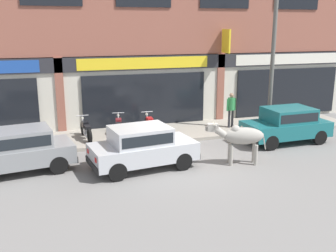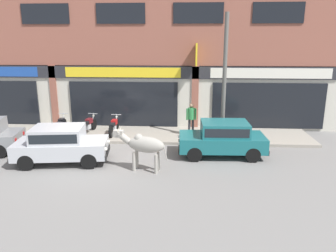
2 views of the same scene
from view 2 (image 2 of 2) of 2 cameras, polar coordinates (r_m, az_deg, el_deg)
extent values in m
plane|color=slate|center=(13.49, -11.70, -5.97)|extent=(90.00, 90.00, 0.00)
cube|color=gray|center=(16.83, -8.50, -1.39)|extent=(19.00, 2.89, 0.14)
cube|color=#8E5142|center=(17.95, -8.11, 20.36)|extent=(23.00, 0.55, 6.99)
cube|color=beige|center=(18.11, -7.56, 5.10)|extent=(23.00, 0.55, 3.40)
cube|color=#28282D|center=(17.63, -7.91, 9.25)|extent=(22.08, 0.08, 0.64)
cube|color=#8E5142|center=(18.96, -19.22, 4.83)|extent=(0.36, 0.12, 3.40)
cube|color=black|center=(17.86, -7.72, 3.81)|extent=(5.83, 0.10, 2.40)
cube|color=yellow|center=(17.60, -7.93, 9.24)|extent=(6.13, 0.05, 0.52)
cube|color=#8E5142|center=(17.48, 4.72, 4.83)|extent=(0.36, 0.12, 3.40)
cube|color=black|center=(18.00, 17.01, 3.38)|extent=(5.83, 0.10, 2.40)
cube|color=silver|center=(17.74, 17.44, 8.75)|extent=(6.13, 0.05, 0.52)
cube|color=black|center=(18.78, -20.61, 17.82)|extent=(2.50, 0.06, 1.00)
cube|color=black|center=(17.61, -8.26, 18.83)|extent=(2.50, 0.06, 1.00)
cube|color=black|center=(17.26, 5.30, 19.00)|extent=(2.50, 0.06, 1.00)
cube|color=black|center=(17.78, 18.68, 18.20)|extent=(2.50, 0.06, 1.00)
cube|color=yellow|center=(16.80, 4.97, 12.32)|extent=(0.08, 0.80, 1.10)
ellipsoid|color=#9E998E|center=(11.95, -3.86, -3.24)|extent=(1.48, 0.84, 0.60)
sphere|color=#9E998E|center=(11.98, -5.13, -2.08)|extent=(0.32, 0.32, 0.32)
cylinder|color=#9E998E|center=(12.20, -5.96, -6.18)|extent=(0.12, 0.12, 0.72)
cylinder|color=#9E998E|center=(12.45, -5.44, -5.74)|extent=(0.12, 0.12, 0.72)
cylinder|color=#9E998E|center=(11.90, -2.10, -6.67)|extent=(0.12, 0.12, 0.72)
cylinder|color=#9E998E|center=(12.15, -1.64, -6.20)|extent=(0.12, 0.12, 0.72)
cylinder|color=#9E998E|center=(12.22, -7.46, -2.19)|extent=(0.51, 0.35, 0.43)
cube|color=#9E998E|center=(12.28, -8.58, -1.31)|extent=(0.40, 0.30, 0.26)
cube|color=slate|center=(12.37, -9.33, -1.42)|extent=(0.17, 0.19, 0.14)
cone|color=beige|center=(12.13, -8.65, -0.64)|extent=(0.12, 0.08, 0.19)
cone|color=beige|center=(12.30, -8.24, -0.40)|extent=(0.12, 0.08, 0.19)
cube|color=#9E998E|center=(12.09, -8.59, -1.27)|extent=(0.07, 0.15, 0.10)
cube|color=#9E998E|center=(12.36, -7.94, -0.89)|extent=(0.07, 0.15, 0.10)
cylinder|color=#9E998E|center=(11.78, -0.48, -4.60)|extent=(0.17, 0.08, 0.60)
cylinder|color=black|center=(13.09, 4.65, -4.96)|extent=(0.61, 0.20, 0.60)
cylinder|color=black|center=(14.45, 4.38, -3.03)|extent=(0.61, 0.20, 0.60)
cylinder|color=black|center=(13.40, 14.55, -4.92)|extent=(0.61, 0.20, 0.60)
cylinder|color=black|center=(14.74, 13.36, -3.04)|extent=(0.61, 0.20, 0.60)
cube|color=#196066|center=(13.78, 9.32, -2.77)|extent=(3.55, 1.72, 0.60)
cube|color=#196066|center=(13.63, 9.84, -0.44)|extent=(1.95, 1.50, 0.56)
cube|color=black|center=(13.63, 9.84, -0.44)|extent=(1.80, 1.52, 0.35)
cube|color=black|center=(13.72, 2.09, -3.61)|extent=(0.17, 1.52, 0.20)
cube|color=black|center=(14.18, 16.24, -3.61)|extent=(0.17, 1.52, 0.20)
sphere|color=silver|center=(13.17, 1.98, -3.03)|extent=(0.14, 0.14, 0.14)
sphere|color=silver|center=(14.09, 1.97, -1.84)|extent=(0.14, 0.14, 0.14)
cube|color=red|center=(13.63, 16.94, -2.98)|extent=(0.04, 0.16, 0.14)
cube|color=red|center=(14.55, 15.96, -1.80)|extent=(0.04, 0.16, 0.14)
cylinder|color=black|center=(15.09, -27.28, -3.90)|extent=(0.62, 0.27, 0.60)
cylinder|color=black|center=(16.37, -25.46, -2.31)|extent=(0.62, 0.27, 0.60)
cube|color=black|center=(15.51, -24.36, -2.79)|extent=(0.35, 1.52, 0.20)
cube|color=red|center=(14.96, -25.00, -2.18)|extent=(0.05, 0.16, 0.14)
cube|color=red|center=(15.86, -23.84, -1.15)|extent=(0.05, 0.16, 0.14)
cylinder|color=black|center=(14.04, -12.66, -3.90)|extent=(0.62, 0.26, 0.60)
cylinder|color=black|center=(12.70, -13.62, -5.97)|extent=(0.62, 0.26, 0.60)
cylinder|color=black|center=(14.58, -21.64, -3.90)|extent=(0.62, 0.26, 0.60)
cylinder|color=black|center=(13.29, -23.48, -5.87)|extent=(0.62, 0.26, 0.60)
cube|color=#B2B5BA|center=(13.51, -18.01, -3.68)|extent=(3.68, 2.04, 0.60)
cube|color=#B2B5BA|center=(13.37, -18.63, -1.32)|extent=(2.07, 1.67, 0.56)
cube|color=black|center=(13.37, -18.63, -1.32)|extent=(1.92, 1.67, 0.35)
cube|color=black|center=(13.25, -10.65, -4.55)|extent=(0.32, 1.52, 0.20)
cube|color=black|center=(14.10, -24.79, -4.51)|extent=(0.32, 1.52, 0.20)
sphere|color=silver|center=(13.61, -10.35, -2.69)|extent=(0.14, 0.14, 0.14)
sphere|color=silver|center=(12.70, -10.83, -3.98)|extent=(0.14, 0.14, 0.14)
cube|color=red|center=(14.46, -24.33, -2.67)|extent=(0.05, 0.16, 0.14)
cube|color=red|center=(13.58, -25.75, -3.91)|extent=(0.05, 0.16, 0.14)
cylinder|color=black|center=(18.04, -17.61, 0.32)|extent=(0.16, 0.57, 0.56)
cylinder|color=black|center=(16.88, -18.66, -0.74)|extent=(0.16, 0.57, 0.56)
cube|color=#B2B5BA|center=(17.43, -18.14, -0.09)|extent=(0.23, 0.34, 0.24)
cube|color=black|center=(17.52, -18.08, 0.87)|extent=(0.28, 0.42, 0.24)
cube|color=black|center=(17.15, -18.41, 0.48)|extent=(0.28, 0.54, 0.12)
cylinder|color=#B2B5BA|center=(17.92, -17.73, 1.20)|extent=(0.07, 0.27, 0.59)
cylinder|color=#B2B5BA|center=(17.89, -17.77, 2.10)|extent=(0.52, 0.09, 0.03)
sphere|color=silver|center=(17.98, -17.69, 1.77)|extent=(0.12, 0.12, 0.12)
cylinder|color=#B2B5BA|center=(17.15, -18.79, -0.66)|extent=(0.11, 0.48, 0.06)
cylinder|color=black|center=(17.60, -12.82, 0.29)|extent=(0.19, 0.57, 0.56)
cylinder|color=black|center=(16.52, -14.69, -0.77)|extent=(0.19, 0.57, 0.56)
cube|color=#B2B5BA|center=(17.03, -13.77, -0.11)|extent=(0.25, 0.35, 0.24)
cube|color=maroon|center=(17.10, -13.58, 0.87)|extent=(0.30, 0.43, 0.24)
cube|color=black|center=(16.76, -14.18, 0.48)|extent=(0.30, 0.55, 0.12)
cylinder|color=#B2B5BA|center=(17.47, -12.96, 1.20)|extent=(0.08, 0.27, 0.59)
cylinder|color=#B2B5BA|center=(17.45, -12.96, 2.12)|extent=(0.52, 0.12, 0.03)
sphere|color=silver|center=(17.52, -12.85, 1.78)|extent=(0.12, 0.12, 0.12)
cylinder|color=#B2B5BA|center=(16.79, -14.63, -0.66)|extent=(0.14, 0.48, 0.06)
cylinder|color=black|center=(17.14, -8.92, 0.10)|extent=(0.11, 0.56, 0.56)
cylinder|color=black|center=(15.97, -9.93, -1.04)|extent=(0.11, 0.56, 0.56)
cube|color=#B2B5BA|center=(16.52, -9.43, -0.33)|extent=(0.20, 0.32, 0.24)
cube|color=red|center=(16.61, -9.34, 0.68)|extent=(0.25, 0.40, 0.24)
cube|color=black|center=(16.24, -9.66, 0.27)|extent=(0.23, 0.52, 0.12)
cylinder|color=#B2B5BA|center=(17.01, -9.00, 1.03)|extent=(0.04, 0.27, 0.59)
cylinder|color=#B2B5BA|center=(16.98, -9.01, 1.98)|extent=(0.52, 0.04, 0.03)
sphere|color=silver|center=(17.07, -8.95, 1.63)|extent=(0.12, 0.12, 0.12)
cylinder|color=#B2B5BA|center=(16.23, -10.09, -0.93)|extent=(0.07, 0.48, 0.06)
cylinder|color=#2D2D33|center=(16.10, 3.71, -0.23)|extent=(0.11, 0.11, 0.82)
cylinder|color=#2D2D33|center=(16.13, 4.34, -0.21)|extent=(0.11, 0.11, 0.82)
cylinder|color=#33934C|center=(15.95, 4.07, 2.17)|extent=(0.32, 0.32, 0.56)
cylinder|color=#33934C|center=(15.92, 3.33, 2.06)|extent=(0.08, 0.08, 0.56)
cylinder|color=#33934C|center=(16.00, 4.81, 2.09)|extent=(0.08, 0.08, 0.56)
sphere|color=tan|center=(15.87, 4.10, 3.58)|extent=(0.20, 0.20, 0.20)
cylinder|color=#595651|center=(14.82, 9.78, 7.93)|extent=(0.18, 0.18, 5.71)
camera|label=1|loc=(7.93, -89.12, 0.18)|focal=42.00mm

